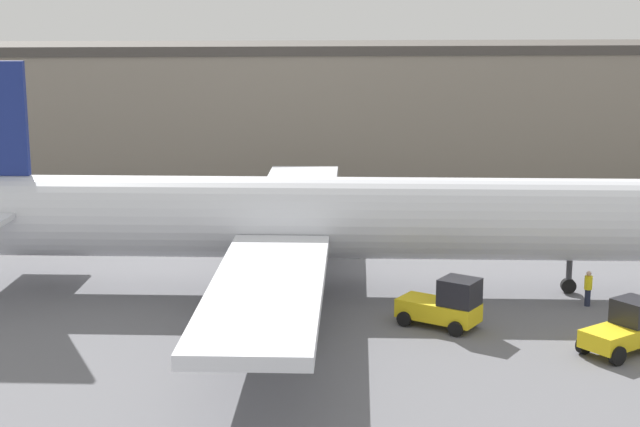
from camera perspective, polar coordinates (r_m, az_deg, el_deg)
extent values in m
plane|color=slate|center=(46.88, 0.00, -4.48)|extent=(400.00, 400.00, 0.00)
cube|color=gray|center=(78.74, 4.93, 5.81)|extent=(99.97, 12.46, 9.76)
cube|color=#47423D|center=(78.36, 5.00, 9.61)|extent=(99.97, 12.71, 0.70)
cylinder|color=silver|center=(46.00, 0.00, -0.23)|extent=(32.86, 7.76, 3.83)
cube|color=silver|center=(55.78, -1.29, 1.23)|extent=(6.11, 16.09, 0.50)
cube|color=silver|center=(36.83, -3.13, -4.45)|extent=(6.11, 16.09, 0.50)
cylinder|color=#ADADB2|center=(53.74, -1.44, -0.63)|extent=(3.07, 2.18, 1.84)
cylinder|color=#ADADB2|center=(39.45, -2.79, -5.32)|extent=(3.07, 2.18, 1.84)
cube|color=silver|center=(52.93, -16.90, 1.28)|extent=(3.98, 4.98, 0.24)
cylinder|color=#38383D|center=(47.69, 14.28, -3.55)|extent=(0.28, 0.28, 1.63)
cylinder|color=black|center=(47.82, 14.25, -4.09)|extent=(0.74, 0.43, 0.70)
cylinder|color=#38383D|center=(44.36, -2.24, -4.35)|extent=(0.28, 0.28, 1.63)
cylinder|color=black|center=(44.46, -2.23, -4.81)|extent=(0.94, 0.46, 0.90)
cylinder|color=#38383D|center=(49.15, -1.79, -2.72)|extent=(0.28, 0.28, 1.63)
cylinder|color=black|center=(49.24, -1.79, -3.13)|extent=(0.94, 0.46, 0.90)
cylinder|color=#1E2338|center=(45.99, 15.30, -4.74)|extent=(0.26, 0.26, 0.78)
cylinder|color=yellow|center=(45.80, 15.35, -3.90)|extent=(0.36, 0.36, 0.62)
sphere|color=tan|center=(45.69, 15.38, -3.39)|extent=(0.23, 0.23, 0.23)
cube|color=yellow|center=(40.09, 17.00, -6.83)|extent=(3.44, 2.93, 0.69)
cube|color=black|center=(40.50, 17.81, -5.45)|extent=(1.89, 1.91, 0.98)
cylinder|color=black|center=(41.46, 17.02, -6.71)|extent=(0.79, 0.63, 0.75)
cylinder|color=black|center=(38.94, 16.92, -7.92)|extent=(0.79, 0.63, 0.75)
cylinder|color=black|center=(39.83, 15.12, -7.36)|extent=(0.79, 0.63, 0.75)
cube|color=silver|center=(39.69, -4.06, -6.39)|extent=(3.14, 2.83, 0.79)
cube|color=black|center=(39.76, -3.18, -4.90)|extent=(1.79, 1.94, 1.12)
cube|color=#333333|center=(39.16, -4.67, -5.13)|extent=(2.03, 1.88, 0.65)
cylinder|color=black|center=(39.57, -2.25, -7.02)|extent=(0.84, 0.65, 0.81)
cylinder|color=black|center=(40.97, -3.59, -6.36)|extent=(0.84, 0.65, 0.81)
cylinder|color=black|center=(38.66, -4.55, -7.51)|extent=(0.84, 0.65, 0.81)
cylinder|color=black|center=(40.10, -5.83, -6.82)|extent=(0.84, 0.65, 0.81)
cube|color=yellow|center=(41.83, 6.90, -5.60)|extent=(3.63, 3.30, 0.78)
cube|color=black|center=(41.17, 8.12, -4.54)|extent=(2.03, 2.01, 1.12)
cylinder|color=black|center=(40.81, 7.91, -6.66)|extent=(0.68, 0.61, 0.64)
cylinder|color=black|center=(42.13, 8.81, -6.09)|extent=(0.68, 0.61, 0.64)
cylinder|color=black|center=(41.82, 4.94, -6.13)|extent=(0.68, 0.61, 0.64)
cylinder|color=black|center=(43.11, 5.91, -5.59)|extent=(0.68, 0.61, 0.64)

